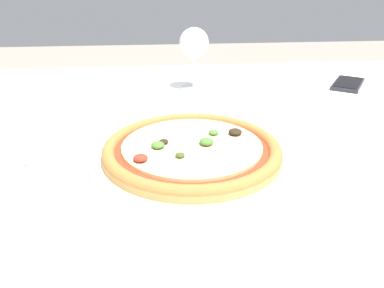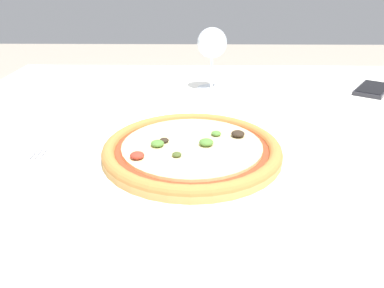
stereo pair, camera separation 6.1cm
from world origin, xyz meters
TOP-DOWN VIEW (x-y plane):
  - dining_table at (0.00, 0.00)m, footprint 1.31×1.10m
  - pizza_plate at (-0.09, -0.14)m, footprint 0.34×0.34m
  - fork at (-0.35, -0.19)m, footprint 0.03×0.17m
  - wine_glass_far_left at (-0.04, 0.28)m, footprint 0.08×0.08m
  - cell_phone at (0.38, 0.27)m, footprint 0.14×0.16m

SIDE VIEW (x-z plane):
  - dining_table at x=0.00m, z-range 0.28..0.99m
  - fork at x=-0.35m, z-range 0.71..0.71m
  - cell_phone at x=0.38m, z-range 0.71..0.72m
  - pizza_plate at x=-0.09m, z-range 0.70..0.74m
  - wine_glass_far_left at x=-0.04m, z-range 0.74..0.90m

